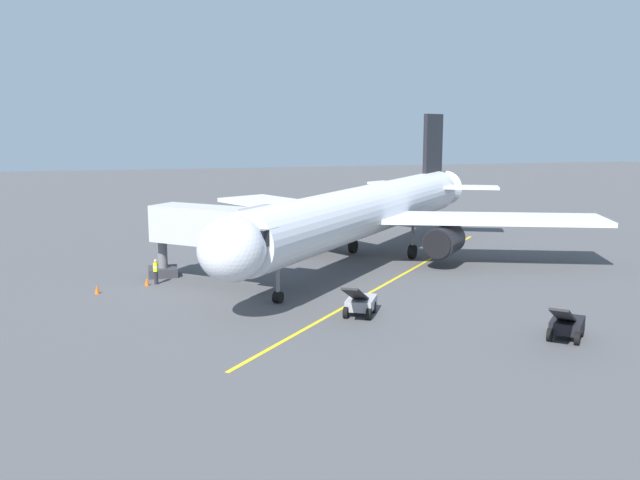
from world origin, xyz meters
The scene contains 12 objects.
ground_plane centered at (0.00, 0.00, 0.00)m, with size 220.00×220.00×0.00m, color #4C4C4F.
apron_lead_in_line centered at (1.03, 6.53, 0.01)m, with size 0.24×40.00×0.01m, color yellow.
airplane centered at (0.84, 0.32, 4.00)m, with size 32.49×33.55×11.50m.
jet_bridge centered at (12.34, 5.21, 3.76)m, with size 9.85×9.09×5.40m.
ground_crew_marshaller centered at (17.06, 3.93, 0.89)m, with size 0.35×0.46×1.71m.
ground_crew_wing_walker centered at (9.98, -4.31, 0.89)m, with size 0.45×0.34×1.71m.
belt_loader_near_nose centered at (-2.89, 20.87, 0.71)m, with size 3.93×4.22×2.32m.
baggage_cart_portside centered at (0.02, -12.67, 0.66)m, with size 2.32×2.94×1.27m.
belt_loader_starboard_side centered at (5.94, 14.32, 0.71)m, with size 3.21×4.60×2.32m.
safety_cone_nose_left centered at (13.32, 1.18, 0.28)m, with size 0.32×0.32×0.55m, color #F2590F.
safety_cone_nose_right centered at (20.74, 5.70, 0.28)m, with size 0.32×0.32×0.55m, color #F2590F.
safety_cone_wing_port centered at (17.67, 4.24, 0.28)m, with size 0.32×0.32×0.55m, color #F2590F.
Camera 1 is at (17.18, 49.86, 10.82)m, focal length 38.18 mm.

